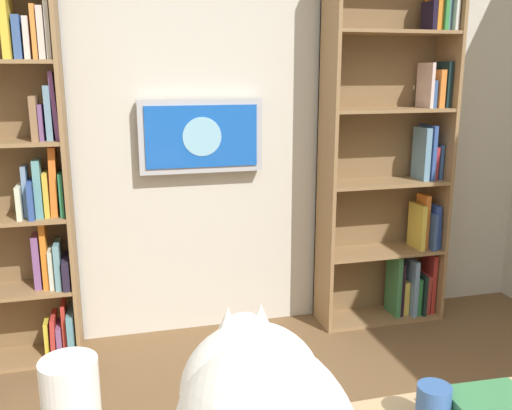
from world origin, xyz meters
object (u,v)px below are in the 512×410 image
at_px(bookshelf_left, 396,160).
at_px(wall_mounted_tv, 201,136).
at_px(bookshelf_right, 3,183).
at_px(desk_book_stack, 489,406).
at_px(coffee_mug, 433,405).

relative_size(bookshelf_left, wall_mounted_tv, 3.15).
height_order(bookshelf_left, bookshelf_right, bookshelf_left).
relative_size(wall_mounted_tv, desk_book_stack, 3.46).
height_order(bookshelf_right, wall_mounted_tv, bookshelf_right).
distance_m(bookshelf_right, wall_mounted_tv, 1.08).
height_order(bookshelf_right, desk_book_stack, bookshelf_right).
xyz_separation_m(bookshelf_right, wall_mounted_tv, (-1.06, -0.08, 0.20)).
relative_size(bookshelf_right, desk_book_stack, 9.85).
bearing_deg(bookshelf_right, coffee_mug, 121.05).
bearing_deg(bookshelf_left, wall_mounted_tv, -3.83).
relative_size(bookshelf_right, coffee_mug, 21.07).
bearing_deg(wall_mounted_tv, bookshelf_right, 4.36).
xyz_separation_m(coffee_mug, desk_book_stack, (-0.14, 0.02, -0.01)).
xyz_separation_m(bookshelf_right, coffee_mug, (-1.25, 2.08, -0.19)).
height_order(bookshelf_left, coffee_mug, bookshelf_left).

